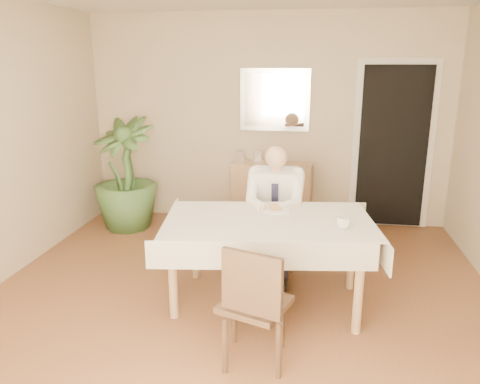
% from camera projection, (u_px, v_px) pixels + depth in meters
% --- Properties ---
extents(room, '(5.00, 5.02, 2.60)m').
position_uv_depth(room, '(233.00, 159.00, 3.49)').
color(room, brown).
rests_on(room, ground).
extents(window, '(1.34, 0.04, 1.44)m').
position_uv_depth(window, '(54.00, 305.00, 1.10)').
color(window, white).
rests_on(window, room).
extents(doorway, '(0.96, 0.07, 2.10)m').
position_uv_depth(doorway, '(393.00, 147.00, 5.68)').
color(doorway, white).
rests_on(doorway, ground).
extents(mirror, '(0.86, 0.04, 0.76)m').
position_uv_depth(mirror, '(275.00, 100.00, 5.76)').
color(mirror, silver).
rests_on(mirror, room).
extents(dining_table, '(1.85, 1.24, 0.75)m').
position_uv_depth(dining_table, '(268.00, 229.00, 3.87)').
color(dining_table, '#A88053').
rests_on(dining_table, ground).
extents(chair_far, '(0.40, 0.40, 0.85)m').
position_uv_depth(chair_far, '(276.00, 218.00, 4.75)').
color(chair_far, '#402B1C').
rests_on(chair_far, ground).
extents(chair_near, '(0.53, 0.54, 0.87)m').
position_uv_depth(chair_near, '(254.00, 301.00, 3.06)').
color(chair_near, '#402B1C').
rests_on(chair_near, ground).
extents(seated_man, '(0.48, 0.72, 1.24)m').
position_uv_depth(seated_man, '(274.00, 205.00, 4.43)').
color(seated_man, white).
rests_on(seated_man, ground).
extents(plate, '(0.26, 0.26, 0.02)m').
position_uv_depth(plate, '(276.00, 210.00, 4.07)').
color(plate, white).
rests_on(plate, dining_table).
extents(food, '(0.14, 0.14, 0.06)m').
position_uv_depth(food, '(276.00, 207.00, 4.06)').
color(food, olive).
rests_on(food, dining_table).
extents(knife, '(0.01, 0.13, 0.01)m').
position_uv_depth(knife, '(280.00, 210.00, 4.00)').
color(knife, silver).
rests_on(knife, dining_table).
extents(fork, '(0.01, 0.13, 0.01)m').
position_uv_depth(fork, '(271.00, 210.00, 4.01)').
color(fork, silver).
rests_on(fork, dining_table).
extents(coffee_mug, '(0.13, 0.13, 0.09)m').
position_uv_depth(coffee_mug, '(344.00, 223.00, 3.63)').
color(coffee_mug, white).
rests_on(coffee_mug, dining_table).
extents(sideboard, '(1.01, 0.43, 0.79)m').
position_uv_depth(sideboard, '(272.00, 193.00, 5.92)').
color(sideboard, '#A88053').
rests_on(sideboard, ground).
extents(photo_frame_left, '(0.10, 0.02, 0.14)m').
position_uv_depth(photo_frame_left, '(240.00, 156.00, 5.88)').
color(photo_frame_left, silver).
rests_on(photo_frame_left, sideboard).
extents(photo_frame_center, '(0.10, 0.02, 0.14)m').
position_uv_depth(photo_frame_center, '(257.00, 156.00, 5.89)').
color(photo_frame_center, silver).
rests_on(photo_frame_center, sideboard).
extents(photo_frame_right, '(0.10, 0.02, 0.14)m').
position_uv_depth(photo_frame_right, '(277.00, 157.00, 5.84)').
color(photo_frame_right, silver).
rests_on(photo_frame_right, sideboard).
extents(potted_palm, '(0.96, 0.96, 1.37)m').
position_uv_depth(potted_palm, '(125.00, 174.00, 5.69)').
color(potted_palm, '#375828').
rests_on(potted_palm, ground).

